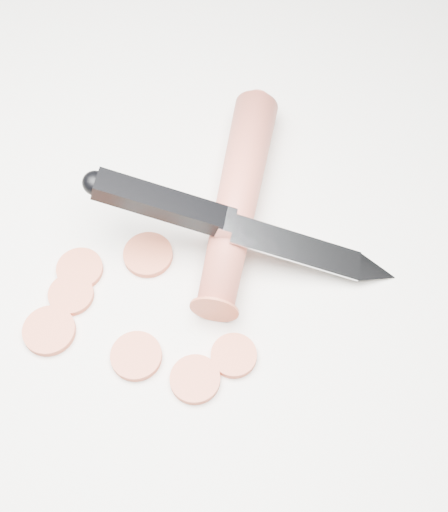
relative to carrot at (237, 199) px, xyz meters
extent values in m
plane|color=silver|center=(-0.08, -0.03, -0.02)|extent=(2.40, 2.40, 0.00)
cylinder|color=#C14F3C|center=(0.00, 0.00, 0.00)|extent=(0.10, 0.20, 0.03)
cylinder|color=#C45132|center=(-0.16, -0.08, -0.02)|extent=(0.04, 0.04, 0.01)
cylinder|color=#C45132|center=(-0.06, -0.14, -0.02)|extent=(0.04, 0.04, 0.01)
cylinder|color=#C45132|center=(-0.13, -0.03, -0.02)|extent=(0.04, 0.04, 0.01)
cylinder|color=#C45132|center=(-0.10, -0.11, -0.02)|extent=(0.04, 0.04, 0.01)
cylinder|color=#C45132|center=(-0.08, -0.03, -0.02)|extent=(0.04, 0.04, 0.01)
cylinder|color=#C45132|center=(-0.14, -0.05, -0.02)|extent=(0.03, 0.03, 0.01)
cylinder|color=#C45132|center=(-0.03, -0.13, -0.02)|extent=(0.03, 0.03, 0.01)
camera|label=1|loc=(-0.07, -0.32, 0.48)|focal=50.00mm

